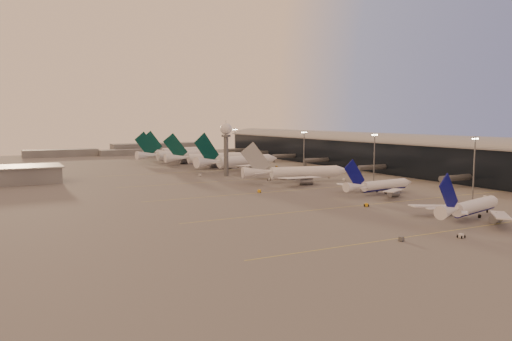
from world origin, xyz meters
name	(u,v)px	position (x,y,z in m)	size (l,w,h in m)	color
ground	(356,212)	(0.00, 0.00, 0.00)	(700.00, 700.00, 0.00)	#585555
taxiway_markings	(331,187)	(30.00, 56.00, 0.01)	(180.00, 185.25, 0.02)	#D9CE4C
terminal	(381,153)	(107.88, 110.09, 10.52)	(57.00, 362.00, 23.04)	black
radar_tower	(226,139)	(5.00, 120.00, 20.95)	(6.40, 6.40, 31.10)	slate
mast_a	(474,165)	(58.00, 0.00, 13.74)	(3.60, 0.56, 25.00)	slate
mast_b	(374,156)	(55.00, 55.00, 13.74)	(3.60, 0.56, 25.00)	slate
mast_c	(304,150)	(50.00, 110.00, 13.74)	(3.60, 0.56, 25.00)	slate
mast_d	(235,144)	(48.00, 200.00, 13.74)	(3.60, 0.56, 25.00)	slate
distant_horizon	(133,149)	(2.62, 325.14, 3.89)	(165.00, 37.50, 9.00)	slate
narrowbody_near	(471,209)	(24.56, -26.41, 3.24)	(40.21, 31.68, 16.03)	white
narrowbody_mid	(380,187)	(34.68, 27.45, 3.18)	(40.18, 31.94, 15.70)	white
widebody_white	(298,175)	(26.39, 79.14, 3.58)	(58.28, 46.32, 20.65)	white
greentail_a	(239,164)	(24.91, 144.27, 4.24)	(64.72, 51.62, 23.99)	white
greentail_b	(209,160)	(19.79, 181.62, 4.00)	(62.38, 50.42, 22.67)	white
greentail_c	(176,157)	(8.73, 217.62, 4.08)	(62.97, 50.39, 23.09)	white
greentail_d	(179,153)	(24.75, 258.45, 3.99)	(61.83, 49.54, 22.60)	white
gsv_truck_a	(402,236)	(-15.12, -37.58, 1.22)	(6.25, 3.55, 2.38)	#56595B
gsv_tug_near	(461,236)	(1.21, -42.48, 0.54)	(2.46, 3.80, 1.04)	silver
gsv_catering_a	(486,193)	(65.40, -0.22, 2.18)	(5.78, 3.80, 4.37)	silver
gsv_tug_mid	(366,205)	(10.19, 6.90, 0.59)	(4.68, 4.25, 1.15)	gold
gsv_truck_b	(362,185)	(41.91, 48.11, 1.13)	(5.77, 3.11, 2.21)	silver
gsv_truck_c	(260,189)	(-7.53, 56.30, 1.28)	(6.28, 5.49, 2.50)	gold
gsv_catering_b	(344,177)	(50.61, 72.62, 2.16)	(5.70, 3.67, 4.32)	silver
gsv_tug_far	(269,180)	(16.11, 90.65, 0.51)	(3.64, 4.07, 1.00)	silver
gsv_truck_d	(199,174)	(-8.40, 126.72, 1.22)	(3.82, 6.30, 2.39)	silver
gsv_tug_hangar	(277,166)	(56.40, 152.88, 0.44)	(3.29, 2.36, 0.85)	gold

